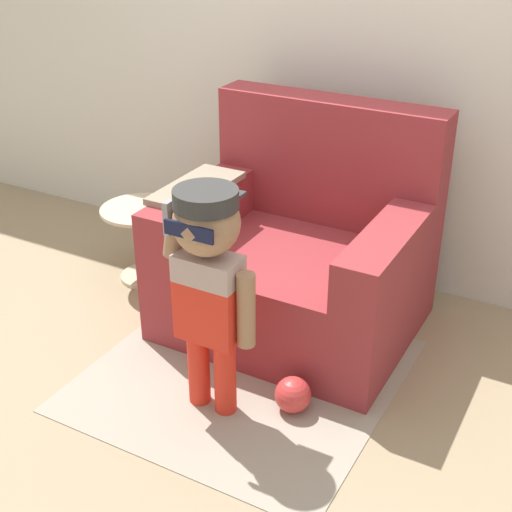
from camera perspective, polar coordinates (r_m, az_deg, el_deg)
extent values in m
plane|color=#998466|center=(3.50, 2.23, -5.42)|extent=(10.00, 10.00, 0.00)
cube|color=silver|center=(3.63, 7.88, 17.73)|extent=(10.00, 0.05, 2.60)
cube|color=maroon|center=(3.39, 3.01, -2.44)|extent=(1.12, 0.93, 0.43)
cube|color=maroon|center=(3.48, 5.91, 7.62)|extent=(1.12, 0.19, 0.60)
cube|color=maroon|center=(3.37, -4.69, 3.50)|extent=(0.19, 0.73, 0.22)
cube|color=maroon|center=(3.01, 10.29, -0.03)|extent=(0.19, 0.73, 0.22)
cube|color=gray|center=(3.32, -4.77, 5.46)|extent=(0.23, 0.51, 0.03)
cylinder|color=red|center=(2.93, -4.60, -8.85)|extent=(0.09, 0.09, 0.34)
cylinder|color=red|center=(2.88, -2.48, -9.59)|extent=(0.09, 0.09, 0.34)
cube|color=red|center=(2.74, -3.73, -4.28)|extent=(0.25, 0.14, 0.25)
cube|color=#B29993|center=(2.65, -3.85, -1.00)|extent=(0.25, 0.14, 0.11)
sphere|color=#997051|center=(2.56, -3.98, 2.67)|extent=(0.25, 0.25, 0.25)
cylinder|color=#2D2D2D|center=(2.53, -4.05, 4.60)|extent=(0.24, 0.24, 0.07)
cube|color=#2D2D2D|center=(2.62, -2.71, 4.95)|extent=(0.14, 0.11, 0.01)
cube|color=#0F1433|center=(2.47, -5.41, 1.95)|extent=(0.20, 0.01, 0.05)
cylinder|color=#997051|center=(2.64, -0.80, -4.36)|extent=(0.07, 0.07, 0.30)
cylinder|color=#997051|center=(2.68, -6.56, 1.65)|extent=(0.10, 0.07, 0.18)
cube|color=gray|center=(2.62, -6.84, 3.15)|extent=(0.02, 0.07, 0.13)
cylinder|color=beige|center=(3.94, -8.82, -1.57)|extent=(0.27, 0.27, 0.02)
cylinder|color=beige|center=(3.85, -9.02, 0.87)|extent=(0.08, 0.08, 0.40)
cylinder|color=beige|center=(3.76, -9.25, 3.69)|extent=(0.42, 0.42, 0.02)
cube|color=#9E9384|center=(3.16, -1.03, -9.43)|extent=(1.26, 1.26, 0.01)
sphere|color=#D13838|center=(2.94, 2.97, -11.02)|extent=(0.15, 0.15, 0.15)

